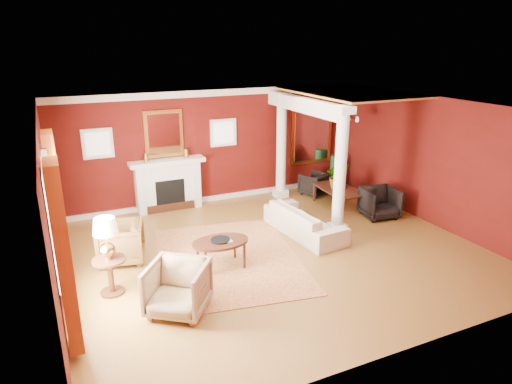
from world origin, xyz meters
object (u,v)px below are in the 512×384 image
sofa (305,216)px  coffee_table (221,243)px  armchair_stripe (178,286)px  armchair_leopard (120,241)px  dining_table (339,192)px  side_table (107,244)px

sofa → coffee_table: (-2.22, -0.69, 0.08)m
coffee_table → sofa: bearing=17.3°
armchair_stripe → coffee_table: 1.57m
armchair_leopard → coffee_table: 1.96m
armchair_leopard → coffee_table: armchair_leopard is taller
armchair_stripe → coffee_table: (1.12, 1.10, 0.05)m
coffee_table → armchair_leopard: bearing=147.8°
coffee_table → armchair_stripe: bearing=-135.6°
sofa → armchair_stripe: armchair_stripe is taller
sofa → dining_table: 1.98m
coffee_table → dining_table: 4.26m
armchair_leopard → armchair_stripe: size_ratio=0.95×
armchair_leopard → dining_table: bearing=112.0°
side_table → dining_table: (5.87, 1.87, -0.50)m
sofa → armchair_stripe: bearing=112.9°
sofa → side_table: 4.32m
coffee_table → side_table: 2.04m
armchair_leopard → sofa: bearing=99.3°
sofa → armchair_stripe: size_ratio=2.35×
armchair_stripe → coffee_table: size_ratio=0.84×
armchair_stripe → dining_table: size_ratio=0.62×
sofa → dining_table: bearing=-62.1°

